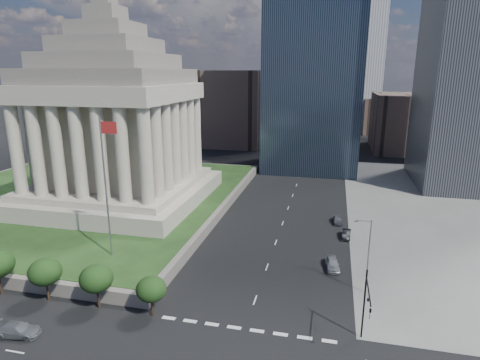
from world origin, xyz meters
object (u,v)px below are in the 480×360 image
(traffic_signal_ne, at_px, (366,303))
(suv_grey, at_px, (17,330))
(war_memorial, at_px, (113,104))
(flagpole, at_px, (106,180))
(parked_sedan_far, at_px, (337,220))
(parked_sedan_near, at_px, (333,263))
(parked_sedan_mid, at_px, (346,234))
(street_lamp_north, at_px, (367,252))

(traffic_signal_ne, height_order, suv_grey, traffic_signal_ne)
(war_memorial, xyz_separation_m, flagpole, (12.17, -24.00, -8.29))
(war_memorial, relative_size, suv_grey, 7.76)
(flagpole, bearing_deg, parked_sedan_far, 38.66)
(war_memorial, bearing_deg, suv_grey, -75.67)
(parked_sedan_near, bearing_deg, parked_sedan_mid, 72.33)
(war_memorial, height_order, traffic_signal_ne, war_memorial)
(traffic_signal_ne, bearing_deg, parked_sedan_far, 94.02)
(parked_sedan_near, xyz_separation_m, parked_sedan_far, (0.69, 18.71, -0.09))
(suv_grey, bearing_deg, parked_sedan_mid, -51.94)
(parked_sedan_far, bearing_deg, parked_sedan_near, -97.03)
(parked_sedan_mid, bearing_deg, flagpole, -146.62)
(war_memorial, xyz_separation_m, street_lamp_north, (47.33, -23.00, -15.74))
(traffic_signal_ne, distance_m, suv_grey, 36.94)
(street_lamp_north, xyz_separation_m, parked_sedan_mid, (-1.83, 17.70, -5.02))
(war_memorial, bearing_deg, parked_sedan_near, -21.74)
(parked_sedan_mid, bearing_deg, street_lamp_north, -80.02)
(parked_sedan_mid, bearing_deg, suv_grey, -130.66)
(war_memorial, xyz_separation_m, parked_sedan_far, (43.98, 1.45, -20.71))
(street_lamp_north, bearing_deg, parked_sedan_near, 125.13)
(flagpole, distance_m, traffic_signal_ne, 36.69)
(traffic_signal_ne, relative_size, parked_sedan_mid, 2.04)
(parked_sedan_far, bearing_deg, parked_sedan_mid, -82.25)
(traffic_signal_ne, distance_m, street_lamp_north, 11.34)
(parked_sedan_near, height_order, parked_sedan_far, parked_sedan_near)
(parked_sedan_near, distance_m, parked_sedan_far, 18.72)
(flagpole, xyz_separation_m, parked_sedan_near, (31.12, 6.74, -12.33))
(war_memorial, height_order, parked_sedan_far, war_memorial)
(parked_sedan_far, bearing_deg, street_lamp_north, -87.12)
(street_lamp_north, distance_m, parked_sedan_near, 8.55)
(war_memorial, relative_size, flagpole, 1.95)
(flagpole, xyz_separation_m, traffic_signal_ne, (34.33, -10.30, -7.86))
(war_memorial, height_order, flagpole, war_memorial)
(parked_sedan_mid, bearing_deg, war_memorial, 177.44)
(street_lamp_north, relative_size, parked_sedan_far, 2.48)
(suv_grey, xyz_separation_m, parked_sedan_near, (32.89, 23.46, 0.05))
(traffic_signal_ne, distance_m, parked_sedan_near, 17.91)
(parked_sedan_mid, bearing_deg, traffic_signal_ne, -83.95)
(flagpole, distance_m, parked_sedan_near, 34.15)
(suv_grey, relative_size, parked_sedan_far, 1.24)
(suv_grey, bearing_deg, war_memorial, 7.13)
(flagpole, relative_size, traffic_signal_ne, 2.50)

